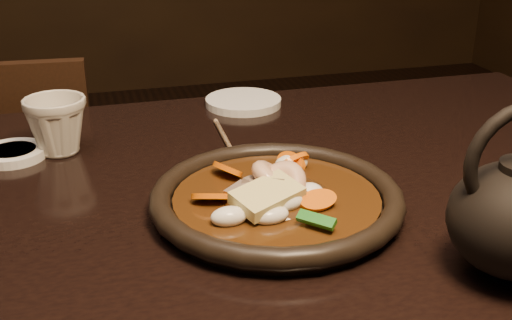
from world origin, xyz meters
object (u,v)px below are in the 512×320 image
object	(u,v)px
tea_cup	(57,124)
chair	(16,223)
plate	(277,200)
table	(137,281)

from	to	relation	value
tea_cup	chair	bearing A→B (deg)	108.36
plate	tea_cup	xyz separation A→B (m)	(-0.25, 0.26, 0.03)
table	chair	bearing A→B (deg)	108.16
plate	tea_cup	bearing A→B (deg)	133.77
chair	tea_cup	xyz separation A→B (m)	(0.13, -0.38, 0.35)
plate	chair	bearing A→B (deg)	120.37
chair	tea_cup	distance (m)	0.53
tea_cup	plate	bearing A→B (deg)	-46.23
table	tea_cup	bearing A→B (deg)	107.85
chair	tea_cup	bearing A→B (deg)	112.88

